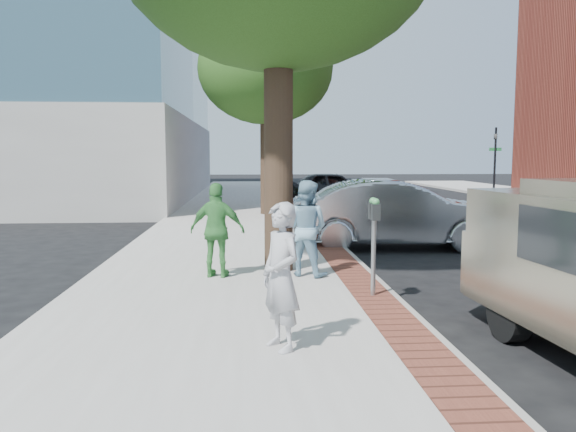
{
  "coord_description": "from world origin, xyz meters",
  "views": [
    {
      "loc": [
        -1.16,
        -8.26,
        2.24
      ],
      "look_at": [
        -0.46,
        1.39,
        1.2
      ],
      "focal_mm": 35.0,
      "sensor_mm": 36.0,
      "label": 1
    }
  ],
  "objects": [
    {
      "name": "person_gray",
      "position": [
        -0.81,
        -2.35,
        0.95
      ],
      "size": [
        0.61,
        0.69,
        1.6
      ],
      "primitive_type": "imported",
      "rotation": [
        0.0,
        0.0,
        -1.08
      ],
      "color": "#A3A3A8",
      "rests_on": "sidewalk"
    },
    {
      "name": "signal_near",
      "position": [
        0.9,
        22.0,
        2.25
      ],
      "size": [
        0.7,
        0.15,
        3.8
      ],
      "color": "black",
      "rests_on": "ground"
    },
    {
      "name": "office_base",
      "position": [
        -13.0,
        22.0,
        2.0
      ],
      "size": [
        18.2,
        22.2,
        4.0
      ],
      "primitive_type": "cube",
      "color": "gray",
      "rests_on": "ground"
    },
    {
      "name": "sidewalk",
      "position": [
        -1.5,
        8.0,
        0.07
      ],
      "size": [
        5.0,
        60.0,
        0.15
      ],
      "primitive_type": "cube",
      "color": "#9E9991",
      "rests_on": "ground"
    },
    {
      "name": "tree_far",
      "position": [
        -0.5,
        12.0,
        5.3
      ],
      "size": [
        4.8,
        4.8,
        7.14
      ],
      "color": "black",
      "rests_on": "sidewalk"
    },
    {
      "name": "bg_car",
      "position": [
        2.89,
        18.44,
        0.75
      ],
      "size": [
        4.57,
        2.23,
        1.5
      ],
      "primitive_type": "imported",
      "rotation": [
        0.0,
        0.0,
        1.68
      ],
      "color": "black",
      "rests_on": "ground"
    },
    {
      "name": "signal_far",
      "position": [
        12.5,
        22.0,
        2.25
      ],
      "size": [
        0.7,
        0.15,
        3.8
      ],
      "color": "black",
      "rests_on": "ground"
    },
    {
      "name": "person_green",
      "position": [
        -1.69,
        1.37,
        0.97
      ],
      "size": [
        1.02,
        0.61,
        1.63
      ],
      "primitive_type": "imported",
      "rotation": [
        0.0,
        0.0,
        2.91
      ],
      "color": "#418F43",
      "rests_on": "sidewalk"
    },
    {
      "name": "ground",
      "position": [
        0.0,
        0.0,
        0.0
      ],
      "size": [
        120.0,
        120.0,
        0.0
      ],
      "primitive_type": "plane",
      "color": "black",
      "rests_on": "ground"
    },
    {
      "name": "sedan_silver",
      "position": [
        2.45,
        5.07,
        0.84
      ],
      "size": [
        5.19,
        2.12,
        1.68
      ],
      "primitive_type": "imported",
      "rotation": [
        0.0,
        0.0,
        1.5
      ],
      "color": "#A9ABB0",
      "rests_on": "ground"
    },
    {
      "name": "person_officer",
      "position": [
        -0.15,
        1.4,
        0.98
      ],
      "size": [
        1.02,
        0.96,
        1.67
      ],
      "primitive_type": "imported",
      "rotation": [
        0.0,
        0.0,
        2.6
      ],
      "color": "#7CA8C1",
      "rests_on": "sidewalk"
    },
    {
      "name": "brick_strip",
      "position": [
        0.7,
        8.0,
        0.15
      ],
      "size": [
        0.6,
        60.0,
        0.01
      ],
      "primitive_type": "cube",
      "color": "brown",
      "rests_on": "sidewalk"
    },
    {
      "name": "parking_meter",
      "position": [
        0.7,
        -0.13,
        1.21
      ],
      "size": [
        0.12,
        0.32,
        1.47
      ],
      "color": "gray",
      "rests_on": "sidewalk"
    },
    {
      "name": "curb",
      "position": [
        1.05,
        8.0,
        0.07
      ],
      "size": [
        0.1,
        60.0,
        0.15
      ],
      "primitive_type": "cube",
      "color": "gray",
      "rests_on": "ground"
    }
  ]
}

